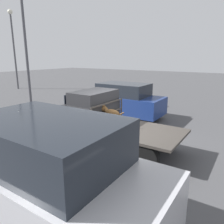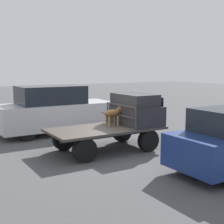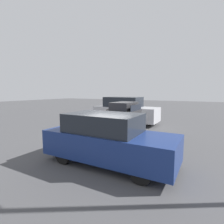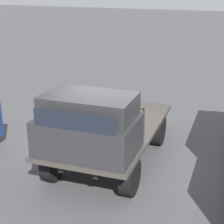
{
  "view_description": "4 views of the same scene",
  "coord_description": "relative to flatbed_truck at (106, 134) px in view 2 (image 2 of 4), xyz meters",
  "views": [
    {
      "loc": [
        -3.46,
        5.96,
        3.08
      ],
      "look_at": [
        0.35,
        0.15,
        1.3
      ],
      "focal_mm": 35.0,
      "sensor_mm": 36.0,
      "label": 1
    },
    {
      "loc": [
        -5.26,
        -9.03,
        2.84
      ],
      "look_at": [
        0.35,
        0.15,
        1.3
      ],
      "focal_mm": 50.0,
      "sensor_mm": 36.0,
      "label": 2
    },
    {
      "loc": [
        5.23,
        -8.7,
        2.49
      ],
      "look_at": [
        0.35,
        0.15,
        1.3
      ],
      "focal_mm": 28.0,
      "sensor_mm": 36.0,
      "label": 3
    },
    {
      "loc": [
        7.21,
        2.57,
        3.96
      ],
      "look_at": [
        0.35,
        0.15,
        1.3
      ],
      "focal_mm": 60.0,
      "sensor_mm": 36.0,
      "label": 4
    }
  ],
  "objects": [
    {
      "name": "ground_plane",
      "position": [
        0.0,
        0.0,
        -0.59
      ],
      "size": [
        80.0,
        80.0,
        0.0
      ],
      "primitive_type": "plane",
      "color": "#474749"
    },
    {
      "name": "flatbed_truck",
      "position": [
        0.0,
        0.0,
        0.0
      ],
      "size": [
        3.9,
        1.95,
        0.81
      ],
      "color": "black",
      "rests_on": "ground"
    },
    {
      "name": "truck_cab",
      "position": [
        1.26,
        0.0,
        0.74
      ],
      "size": [
        1.22,
        1.83,
        1.11
      ],
      "color": "#28282B",
      "rests_on": "flatbed_truck"
    },
    {
      "name": "truck_headboard",
      "position": [
        0.61,
        0.0,
        0.72
      ],
      "size": [
        0.04,
        1.83,
        0.76
      ],
      "color": "#3D3833",
      "rests_on": "flatbed_truck"
    },
    {
      "name": "dog",
      "position": [
        0.43,
        0.15,
        0.67
      ],
      "size": [
        0.96,
        0.28,
        0.72
      ],
      "rotation": [
        0.0,
        0.0,
        -0.04
      ],
      "color": "#9E7547",
      "rests_on": "flatbed_truck"
    },
    {
      "name": "parked_pickup_far",
      "position": [
        -0.4,
        3.66,
        0.42
      ],
      "size": [
        4.92,
        1.97,
        2.07
      ],
      "rotation": [
        0.0,
        0.0,
        0.06
      ],
      "color": "black",
      "rests_on": "ground"
    }
  ]
}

